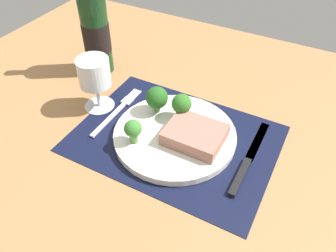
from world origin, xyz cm
name	(u,v)px	position (x,y,z in cm)	size (l,w,h in cm)	color
ground_plane	(175,143)	(0.00, 0.00, -1.50)	(140.00, 110.00, 3.00)	#996D42
placemat	(175,138)	(0.00, 0.00, 0.15)	(43.02, 31.27, 0.30)	black
plate	(175,135)	(0.00, 0.00, 1.10)	(26.54, 26.54, 1.60)	silver
steak	(194,135)	(4.64, -0.16, 3.38)	(11.88, 9.67, 2.96)	#9E6B5B
broccoli_front_edge	(133,130)	(-6.32, -6.41, 5.26)	(3.66, 3.66, 5.50)	#5B8942
broccoli_center	(157,98)	(-6.89, 4.44, 5.73)	(5.05, 5.05, 6.44)	#5B8942
broccoli_near_fork	(182,104)	(-0.99, 5.01, 5.75)	(4.44, 4.44, 6.23)	#6B994C
fork	(117,111)	(-16.10, 1.42, 0.55)	(2.40, 19.20, 0.50)	silver
knife	(247,162)	(16.26, 0.53, 0.60)	(1.80, 23.00, 0.80)	black
wine_bottle	(96,32)	(-30.73, 14.92, 11.35)	(7.12, 7.12, 31.38)	#143819
wine_glass	(94,75)	(-21.40, 1.51, 8.85)	(7.42, 7.42, 12.99)	silver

